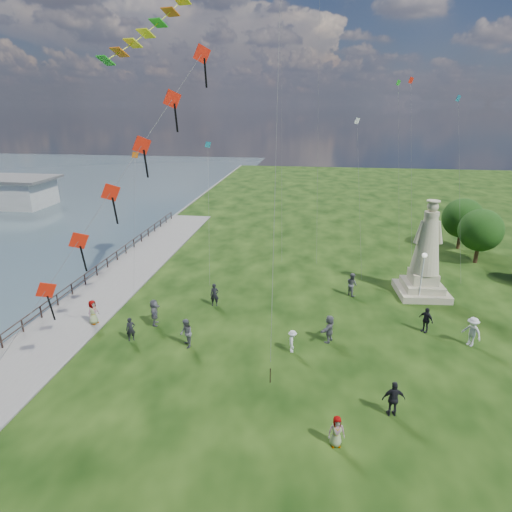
% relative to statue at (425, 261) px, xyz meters
% --- Properties ---
extents(waterfront, '(200.00, 200.00, 1.51)m').
position_rel_statue_xyz_m(waterfront, '(-26.37, -7.14, -2.94)').
color(waterfront, '#384C54').
rests_on(waterfront, ground).
extents(statue, '(4.04, 4.04, 7.62)m').
position_rel_statue_xyz_m(statue, '(0.00, 0.00, 0.00)').
color(statue, tan).
rests_on(statue, ground).
extents(lamppost, '(0.37, 0.37, 3.99)m').
position_rel_statue_xyz_m(lamppost, '(-0.49, -1.48, -0.00)').
color(lamppost, silver).
rests_on(lamppost, ground).
extents(tree_row, '(7.90, 13.54, 5.35)m').
position_rel_statue_xyz_m(tree_row, '(7.43, 8.83, 0.26)').
color(tree_row, '#382314').
rests_on(tree_row, ground).
extents(person_0, '(0.68, 0.60, 1.57)m').
position_rel_statue_xyz_m(person_0, '(-19.95, -9.98, -2.09)').
color(person_0, black).
rests_on(person_0, ground).
extents(person_1, '(0.90, 1.07, 1.88)m').
position_rel_statue_xyz_m(person_1, '(-16.21, -10.23, -1.94)').
color(person_1, '#595960').
rests_on(person_1, ground).
extents(person_2, '(0.58, 0.98, 1.44)m').
position_rel_statue_xyz_m(person_2, '(-9.65, -9.86, -2.16)').
color(person_2, silver).
rests_on(person_2, ground).
extents(person_3, '(1.17, 0.70, 1.89)m').
position_rel_statue_xyz_m(person_3, '(-4.47, -14.86, -1.94)').
color(person_3, black).
rests_on(person_3, ground).
extents(person_4, '(0.82, 0.59, 1.52)m').
position_rel_statue_xyz_m(person_4, '(-7.25, -17.25, -2.12)').
color(person_4, '#595960').
rests_on(person_4, ground).
extents(person_5, '(1.13, 1.86, 1.86)m').
position_rel_statue_xyz_m(person_5, '(-19.21, -7.76, -1.95)').
color(person_5, '#595960').
rests_on(person_5, ground).
extents(person_6, '(0.70, 0.52, 1.75)m').
position_rel_statue_xyz_m(person_6, '(-15.82, -4.29, -2.00)').
color(person_6, black).
rests_on(person_6, ground).
extents(person_7, '(0.99, 1.06, 1.86)m').
position_rel_statue_xyz_m(person_7, '(-5.52, -0.91, -1.95)').
color(person_7, '#595960').
rests_on(person_7, ground).
extents(person_8, '(1.27, 1.39, 1.94)m').
position_rel_statue_xyz_m(person_8, '(1.38, -7.54, -1.91)').
color(person_8, silver).
rests_on(person_8, ground).
extents(person_9, '(1.07, 1.13, 1.76)m').
position_rel_statue_xyz_m(person_9, '(-1.06, -6.15, -2.00)').
color(person_9, black).
rests_on(person_9, ground).
extents(person_10, '(0.76, 0.96, 1.72)m').
position_rel_statue_xyz_m(person_10, '(-23.34, -8.38, -2.02)').
color(person_10, '#595960').
rests_on(person_10, ground).
extents(person_11, '(1.35, 1.84, 1.82)m').
position_rel_statue_xyz_m(person_11, '(-7.42, -8.32, -1.97)').
color(person_11, '#595960').
rests_on(person_11, ground).
extents(red_kite_train, '(10.03, 9.35, 17.38)m').
position_rel_statue_xyz_m(red_kite_train, '(-18.64, -11.53, 7.90)').
color(red_kite_train, black).
rests_on(red_kite_train, ground).
extents(small_kites, '(27.66, 17.91, 28.74)m').
position_rel_statue_xyz_m(small_kites, '(-8.20, 7.42, 11.22)').
color(small_kites, '#176F8E').
rests_on(small_kites, ground).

